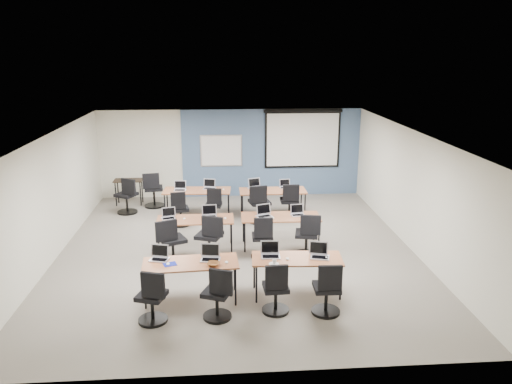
{
  "coord_description": "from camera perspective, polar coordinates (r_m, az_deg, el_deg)",
  "views": [
    {
      "loc": [
        -0.35,
        -10.61,
        4.44
      ],
      "look_at": [
        0.47,
        0.4,
        1.27
      ],
      "focal_mm": 35.0,
      "sensor_mm": 36.0,
      "label": 1
    }
  ],
  "objects": [
    {
      "name": "mouse_3",
      "position": [
        9.35,
        8.04,
        -7.45
      ],
      "size": [
        0.08,
        0.1,
        0.03
      ],
      "primitive_type": "ellipsoid",
      "rotation": [
        0.0,
        0.0,
        0.21
      ],
      "color": "white",
      "rests_on": "training_table_front_right"
    },
    {
      "name": "laptop_6",
      "position": [
        11.51,
        0.91,
        -2.46
      ],
      "size": [
        0.35,
        0.3,
        0.26
      ],
      "rotation": [
        0.0,
        0.0,
        0.34
      ],
      "color": "#A2A2AB",
      "rests_on": "training_table_mid_right"
    },
    {
      "name": "spare_chair_b",
      "position": [
        14.35,
        -14.5,
        -0.74
      ],
      "size": [
        0.62,
        0.56,
        1.04
      ],
      "rotation": [
        0.0,
        0.0,
        -0.54
      ],
      "color": "black",
      "rests_on": "floor"
    },
    {
      "name": "task_chair_0",
      "position": [
        8.67,
        -11.75,
        -12.1
      ],
      "size": [
        0.51,
        0.5,
        0.98
      ],
      "rotation": [
        0.0,
        0.0,
        -0.31
      ],
      "color": "black",
      "rests_on": "floor"
    },
    {
      "name": "ceiling",
      "position": [
        10.76,
        -2.34,
        6.69
      ],
      "size": [
        8.0,
        9.0,
        0.02
      ],
      "primitive_type": "cube",
      "color": "white",
      "rests_on": "ground"
    },
    {
      "name": "laptop_8",
      "position": [
        13.78,
        -8.68,
        0.47
      ],
      "size": [
        0.33,
        0.28,
        0.25
      ],
      "rotation": [
        0.0,
        0.0,
        -0.08
      ],
      "color": "#A9AAB2",
      "rests_on": "training_table_back_left"
    },
    {
      "name": "mouse_8",
      "position": [
        13.72,
        -8.11,
        0.21
      ],
      "size": [
        0.07,
        0.1,
        0.03
      ],
      "primitive_type": "ellipsoid",
      "rotation": [
        0.0,
        0.0,
        0.09
      ],
      "color": "white",
      "rests_on": "training_table_back_left"
    },
    {
      "name": "coffee_cup",
      "position": [
        9.02,
        2.12,
        -7.99
      ],
      "size": [
        0.09,
        0.09,
        0.06
      ],
      "primitive_type": "imported",
      "rotation": [
        0.0,
        0.0,
        -0.32
      ],
      "color": "white",
      "rests_on": "snack_plate"
    },
    {
      "name": "floor",
      "position": [
        11.51,
        -2.19,
        -6.7
      ],
      "size": [
        8.0,
        9.0,
        0.02
      ],
      "primitive_type": "cube",
      "color": "#6B6354",
      "rests_on": "ground"
    },
    {
      "name": "task_chair_4",
      "position": [
        10.79,
        -9.64,
        -6.02
      ],
      "size": [
        0.61,
        0.57,
        1.05
      ],
      "rotation": [
        0.0,
        0.0,
        0.42
      ],
      "color": "black",
      "rests_on": "floor"
    },
    {
      "name": "wall_front",
      "position": [
        6.86,
        -0.88,
        -10.78
      ],
      "size": [
        8.0,
        0.04,
        2.7
      ],
      "primitive_type": "cube",
      "color": "beige",
      "rests_on": "ground"
    },
    {
      "name": "snack_bowl",
      "position": [
        9.0,
        -4.89,
        -8.21
      ],
      "size": [
        0.27,
        0.27,
        0.06
      ],
      "primitive_type": "imported",
      "rotation": [
        0.0,
        0.0,
        -0.26
      ],
      "color": "brown",
      "rests_on": "training_table_front_left"
    },
    {
      "name": "laptop_1",
      "position": [
        9.25,
        -5.24,
        -7.27
      ],
      "size": [
        0.35,
        0.3,
        0.27
      ],
      "rotation": [
        0.0,
        0.0,
        -0.14
      ],
      "color": "#B8B7C0",
      "rests_on": "training_table_front_left"
    },
    {
      "name": "utility_table",
      "position": [
        15.14,
        -14.37,
        0.97
      ],
      "size": [
        0.83,
        0.46,
        0.75
      ],
      "rotation": [
        0.0,
        0.0,
        -0.01
      ],
      "color": "black",
      "rests_on": "floor"
    },
    {
      "name": "blue_accent_panel",
      "position": [
        15.48,
        1.78,
        4.49
      ],
      "size": [
        5.5,
        0.04,
        2.7
      ],
      "primitive_type": "cube",
      "color": "#3D5977",
      "rests_on": "wall_back"
    },
    {
      "name": "laptop_11",
      "position": [
        13.88,
        3.34,
        0.73
      ],
      "size": [
        0.3,
        0.25,
        0.23
      ],
      "rotation": [
        0.0,
        0.0,
        0.14
      ],
      "color": "#A3A2AF",
      "rests_on": "training_table_back_right"
    },
    {
      "name": "whiteboard",
      "position": [
        15.33,
        -3.99,
        4.72
      ],
      "size": [
        1.28,
        0.03,
        0.98
      ],
      "color": "#B9BBBF",
      "rests_on": "wall_back"
    },
    {
      "name": "laptop_3",
      "position": [
        9.38,
        7.24,
        -6.99
      ],
      "size": [
        0.35,
        0.3,
        0.26
      ],
      "rotation": [
        0.0,
        0.0,
        -0.26
      ],
      "color": "#B7B7B9",
      "rests_on": "training_table_front_right"
    },
    {
      "name": "laptop_0",
      "position": [
        9.38,
        -10.99,
        -7.19
      ],
      "size": [
        0.33,
        0.28,
        0.25
      ],
      "rotation": [
        0.0,
        0.0,
        -0.25
      ],
      "color": "#BABAC0",
      "rests_on": "training_table_front_left"
    },
    {
      "name": "laptop_7",
      "position": [
        11.63,
        4.76,
        -2.34
      ],
      "size": [
        0.31,
        0.26,
        0.24
      ],
      "rotation": [
        0.0,
        0.0,
        0.12
      ],
      "color": "silver",
      "rests_on": "training_table_mid_right"
    },
    {
      "name": "wall_back",
      "position": [
        15.43,
        -2.87,
        4.44
      ],
      "size": [
        8.0,
        0.04,
        2.7
      ],
      "primitive_type": "cube",
      "color": "beige",
      "rests_on": "ground"
    },
    {
      "name": "training_table_back_left",
      "position": [
        13.75,
        -6.76,
        0.05
      ],
      "size": [
        1.83,
        0.76,
        0.73
      ],
      "rotation": [
        0.0,
        0.0,
        -0.06
      ],
      "color": "#9F6543",
      "rests_on": "floor"
    },
    {
      "name": "training_table_mid_right",
      "position": [
        11.54,
        2.82,
        -3.0
      ],
      "size": [
        1.81,
        0.76,
        0.73
      ],
      "rotation": [
        0.0,
        0.0,
        -0.02
      ],
      "color": "olive",
      "rests_on": "floor"
    },
    {
      "name": "mouse_10",
      "position": [
        13.67,
        0.97,
        0.31
      ],
      "size": [
        0.06,
        0.09,
        0.03
      ],
      "primitive_type": "ellipsoid",
      "rotation": [
        0.0,
        0.0,
        0.04
      ],
      "color": "white",
      "rests_on": "training_table_back_right"
    },
    {
      "name": "mouse_9",
      "position": [
        13.68,
        -3.75,
        0.29
      ],
      "size": [
        0.06,
        0.09,
        0.03
      ],
      "primitive_type": "ellipsoid",
      "rotation": [
        0.0,
        0.0,
        -0.03
      ],
      "color": "white",
      "rests_on": "training_table_back_left"
    },
    {
      "name": "spare_chair_a",
      "position": [
        14.75,
        -11.65,
        -0.07
      ],
      "size": [
        0.58,
        0.58,
        1.05
      ],
      "rotation": [
        0.0,
        0.0,
        0.14
      ],
      "color": "black",
      "rests_on": "floor"
    },
    {
      "name": "task_chair_1",
      "position": [
        8.62,
        -4.36,
        -11.96
      ],
      "size": [
        0.52,
        0.5,
        0.98
      ],
      "rotation": [
        0.0,
        0.0,
        -0.38
      ],
      "color": "black",
      "rests_on": "floor"
    },
    {
      "name": "task_chair_3",
      "position": [
        8.83,
        8.14,
        -11.36
      ],
      "size": [
        0.5,
        0.5,
        0.98
      ],
      "rotation": [
        0.0,
        0.0,
        -0.02
      ],
      "color": "black",
      "rests_on": "floor"
    },
    {
      "name": "mouse_2",
      "position": [
        9.24,
        3.62,
        -7.62
      ],
      "size": [
        0.08,
        0.11,
        0.03
      ],
      "primitive_type": "ellipsoid",
      "rotation": [
        0.0,
        0.0,
        0.21
      ],
      "color": "white",
      "rests_on": "training_table_front_right"
    },
    {
      "name": "laptop_4",
      "position": [
        11.54,
        -9.97,
        -2.69
      ],
      "size": [
        0.31,
        0.26,
        0.24
      ],
      "rotation": [
        0.0,
        0.0,
        0.24
      ],
      "color": "silver",
      "rests_on": "training_table_mid_left"
    },
    {
      "name": "wall_right",
      "position": [
        11.88,
        17.4,
        0.18
      ],
      "size": [
        0.04,
        9.0,
        2.7
      ],
      "primitive_type": "cube",
      "color": "beige",
      "rests_on": "ground"
    },
    {
      "name": "training_table_mid_left",
      "position": [
        11.43,
        -6.95,
        -3.3
      ],
      "size": [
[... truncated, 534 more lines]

